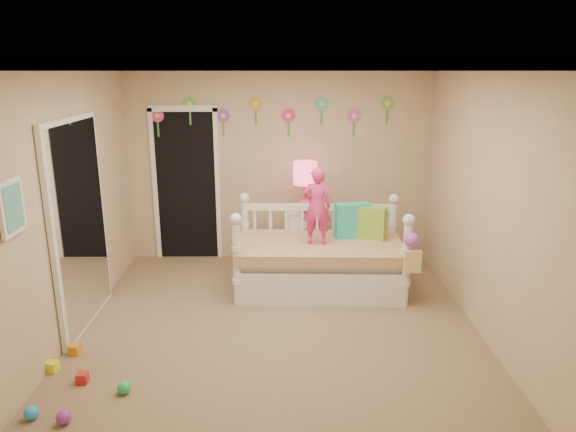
{
  "coord_description": "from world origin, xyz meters",
  "views": [
    {
      "loc": [
        0.05,
        -4.72,
        2.56
      ],
      "look_at": [
        0.1,
        0.6,
        1.05
      ],
      "focal_mm": 33.07,
      "sensor_mm": 36.0,
      "label": 1
    }
  ],
  "objects_px": {
    "daybed": "(320,247)",
    "child": "(317,206)",
    "table_lamp": "(305,179)",
    "nightstand": "(305,240)"
  },
  "relations": [
    {
      "from": "daybed",
      "to": "child",
      "type": "relative_size",
      "value": 2.2
    },
    {
      "from": "table_lamp",
      "to": "daybed",
      "type": "bearing_deg",
      "value": -78.42
    },
    {
      "from": "daybed",
      "to": "table_lamp",
      "type": "xyz_separation_m",
      "value": [
        -0.15,
        0.72,
        0.65
      ]
    },
    {
      "from": "daybed",
      "to": "table_lamp",
      "type": "relative_size",
      "value": 2.91
    },
    {
      "from": "daybed",
      "to": "nightstand",
      "type": "xyz_separation_m",
      "value": [
        -0.15,
        0.72,
        -0.16
      ]
    },
    {
      "from": "daybed",
      "to": "nightstand",
      "type": "relative_size",
      "value": 2.66
    },
    {
      "from": "nightstand",
      "to": "table_lamp",
      "type": "xyz_separation_m",
      "value": [
        0.0,
        0.0,
        0.81
      ]
    },
    {
      "from": "child",
      "to": "table_lamp",
      "type": "xyz_separation_m",
      "value": [
        -0.1,
        0.78,
        0.15
      ]
    },
    {
      "from": "child",
      "to": "table_lamp",
      "type": "relative_size",
      "value": 1.32
    },
    {
      "from": "child",
      "to": "nightstand",
      "type": "relative_size",
      "value": 1.21
    }
  ]
}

